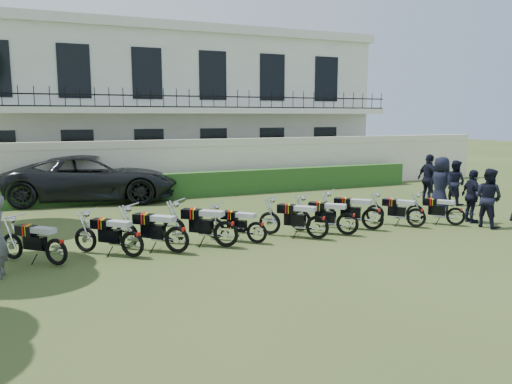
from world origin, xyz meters
TOP-DOWN VIEW (x-y plane):
  - ground at (0.00, 0.00)m, footprint 100.00×100.00m
  - perimeter_wall at (0.00, 8.00)m, footprint 30.00×0.35m
  - hedge at (1.00, 7.20)m, footprint 18.00×0.60m
  - building at (0.00, 13.96)m, footprint 20.40×9.60m
  - motorcycle_0 at (-5.66, -0.89)m, footprint 1.41×1.39m
  - motorcycle_1 at (-4.03, -0.89)m, footprint 1.48×1.37m
  - motorcycle_2 at (-2.99, -0.95)m, footprint 1.58×1.44m
  - motorcycle_3 at (-1.73, -0.87)m, footprint 1.67×1.42m
  - motorcycle_4 at (-0.87, -0.82)m, footprint 1.30×1.33m
  - motorcycle_5 at (0.78, -1.04)m, footprint 1.46×1.50m
  - motorcycle_6 at (1.77, -0.97)m, footprint 1.48×1.43m
  - motorcycle_7 at (2.78, -0.72)m, footprint 1.52×1.44m
  - motorcycle_8 at (4.19, -0.91)m, footprint 1.20×1.45m
  - motorcycle_9 at (5.45, -1.16)m, footprint 1.20×1.33m
  - suv at (-4.16, 7.72)m, footprint 6.87×4.15m
  - officer_1 at (6.20, -1.62)m, footprint 0.81×0.96m
  - officer_2 at (6.26, -0.97)m, footprint 0.59×1.03m
  - officer_3 at (6.49, 0.62)m, footprint 0.72×1.01m
  - officer_4 at (8.14, 1.66)m, footprint 0.75×0.90m
  - officer_5 at (7.36, 2.17)m, footprint 0.47×1.10m

SIDE VIEW (x-z plane):
  - ground at x=0.00m, z-range 0.00..0.00m
  - motorcycle_9 at x=5.45m, z-range -0.04..0.90m
  - motorcycle_4 at x=-0.87m, z-range -0.04..0.93m
  - motorcycle_8 at x=4.19m, z-range -0.04..0.94m
  - motorcycle_0 at x=-5.66m, z-range -0.04..0.99m
  - motorcycle_1 at x=-4.03m, z-range -0.04..1.01m
  - motorcycle_6 at x=1.77m, z-range -0.04..1.03m
  - hedge at x=1.00m, z-range 0.00..1.00m
  - motorcycle_5 at x=0.78m, z-range -0.04..1.04m
  - motorcycle_7 at x=2.78m, z-range -0.04..1.05m
  - motorcycle_2 at x=-2.99m, z-range -0.04..1.07m
  - motorcycle_3 at x=-1.73m, z-range -0.04..1.09m
  - officer_2 at x=6.26m, z-range 0.00..1.65m
  - officer_4 at x=8.14m, z-range 0.00..1.66m
  - officer_1 at x=6.20m, z-range 0.00..1.75m
  - suv at x=-4.16m, z-range 0.00..1.78m
  - officer_5 at x=7.36m, z-range 0.00..1.87m
  - officer_3 at x=6.49m, z-range 0.00..1.92m
  - perimeter_wall at x=0.00m, z-range 0.02..2.32m
  - building at x=0.00m, z-range 0.01..7.41m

